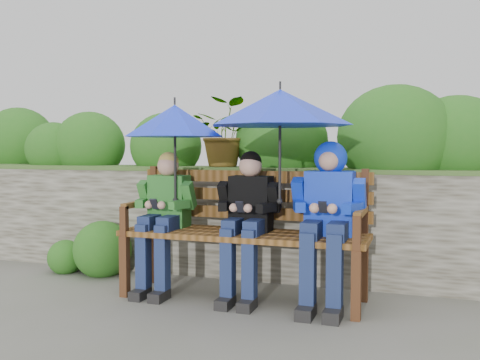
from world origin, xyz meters
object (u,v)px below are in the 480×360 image
(boy_left, at_px, (164,212))
(boy_right, at_px, (328,208))
(boy_middle, at_px, (247,215))
(umbrella_right, at_px, (280,108))
(park_bench, at_px, (246,224))
(umbrella_left, at_px, (175,121))

(boy_left, bearing_deg, boy_right, 0.21)
(boy_middle, height_order, umbrella_right, umbrella_right)
(boy_left, bearing_deg, park_bench, 7.83)
(boy_right, bearing_deg, umbrella_right, -176.07)
(umbrella_left, distance_m, umbrella_right, 0.90)
(park_bench, height_order, umbrella_left, umbrella_left)
(umbrella_right, bearing_deg, umbrella_left, 179.63)
(park_bench, bearing_deg, umbrella_left, -169.27)
(boy_left, xyz_separation_m, boy_right, (1.37, 0.00, 0.08))
(boy_middle, height_order, umbrella_left, umbrella_left)
(park_bench, height_order, boy_right, boy_right)
(boy_right, distance_m, umbrella_left, 1.43)
(boy_left, relative_size, boy_right, 0.93)
(umbrella_right, bearing_deg, boy_right, 3.93)
(park_bench, relative_size, umbrella_right, 1.79)
(umbrella_left, bearing_deg, boy_middle, 1.25)
(park_bench, bearing_deg, boy_right, -7.57)
(umbrella_left, bearing_deg, umbrella_right, -0.37)
(umbrella_left, bearing_deg, boy_left, 172.73)
(boy_right, bearing_deg, park_bench, 172.43)
(park_bench, height_order, boy_middle, boy_middle)
(park_bench, distance_m, boy_left, 0.70)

